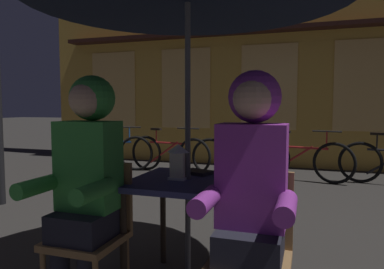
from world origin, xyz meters
name	(u,v)px	position (x,y,z in m)	size (l,w,h in m)	color
cafe_table	(188,194)	(0.00, 0.00, 0.64)	(0.72, 0.72, 0.74)	navy
lantern	(178,161)	(-0.06, -0.02, 0.86)	(0.11, 0.11, 0.23)	white
chair_left	(93,227)	(-0.48, -0.37, 0.49)	(0.40, 0.40, 0.87)	olive
chair_right	(252,246)	(0.48, -0.37, 0.49)	(0.40, 0.40, 0.87)	olive
person_left_hooded	(86,170)	(-0.48, -0.43, 0.85)	(0.45, 0.56, 1.40)	black
person_right_hooded	(251,181)	(0.48, -0.43, 0.85)	(0.45, 0.56, 1.40)	black
shopfront_building	(271,15)	(-0.03, 5.40, 3.09)	(10.00, 0.93, 6.20)	gold
bicycle_nearest	(110,152)	(-2.86, 3.73, 0.35)	(1.66, 0.39, 0.84)	black
bicycle_second	(169,154)	(-1.68, 3.85, 0.35)	(1.67, 0.31, 0.84)	black
bicycle_third	(239,157)	(-0.39, 3.83, 0.35)	(1.68, 0.10, 0.84)	black
bicycle_fourth	(301,159)	(0.64, 3.86, 0.35)	(1.64, 0.45, 0.84)	black
book	(197,172)	(0.01, 0.19, 0.75)	(0.20, 0.14, 0.02)	black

